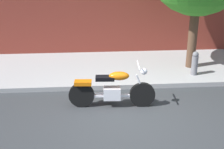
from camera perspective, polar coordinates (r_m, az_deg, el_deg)
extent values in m
plane|color=#303335|center=(7.81, 2.90, -7.92)|extent=(60.00, 60.00, 0.00)
cube|color=#9C9C9C|center=(10.85, 0.70, 1.20)|extent=(21.01, 3.32, 0.14)
cylinder|color=black|center=(8.26, 5.51, -3.66)|extent=(0.67, 0.14, 0.66)
cylinder|color=black|center=(8.24, -5.53, -3.74)|extent=(0.67, 0.14, 0.66)
cube|color=silver|center=(8.19, 0.00, -3.40)|extent=(0.46, 0.31, 0.32)
cube|color=silver|center=(8.22, 0.00, -3.84)|extent=(1.43, 0.16, 0.06)
ellipsoid|color=#D1660C|center=(8.01, 1.29, -0.26)|extent=(0.53, 0.29, 0.22)
cube|color=black|center=(8.02, -1.29, -0.67)|extent=(0.49, 0.27, 0.10)
cube|color=#D1660C|center=(8.09, -5.27, -1.48)|extent=(0.45, 0.27, 0.10)
cylinder|color=silver|center=(8.14, 5.16, -1.88)|extent=(0.27, 0.07, 0.58)
cylinder|color=silver|center=(7.94, 4.86, 1.64)|extent=(0.08, 0.70, 0.04)
sphere|color=silver|center=(8.01, 5.82, 0.57)|extent=(0.17, 0.17, 0.17)
cylinder|color=silver|center=(8.38, -1.73, -3.57)|extent=(0.80, 0.14, 0.09)
cylinder|color=#4E3626|center=(10.77, 14.43, 7.22)|extent=(0.30, 0.30, 2.60)
cylinder|color=slate|center=(10.34, 14.66, 1.23)|extent=(0.20, 0.20, 0.75)
sphere|color=slate|center=(10.20, 14.89, 3.52)|extent=(0.19, 0.19, 0.19)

